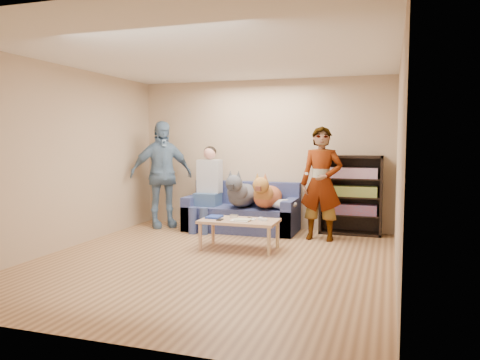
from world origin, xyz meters
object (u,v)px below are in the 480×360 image
(person_seated, at_px, (208,185))
(sofa, at_px, (242,214))
(dog_gray, at_px, (241,194))
(notebook_blue, at_px, (214,217))
(person_standing_right, at_px, (321,184))
(camera_silver, at_px, (234,216))
(person_standing_left, at_px, (161,174))
(coffee_table, at_px, (239,223))
(dog_tan, at_px, (267,195))
(bookshelf, at_px, (351,193))

(person_seated, bearing_deg, sofa, 12.13)
(person_seated, bearing_deg, dog_gray, -4.33)
(notebook_blue, distance_m, person_seated, 1.32)
(person_standing_right, xyz_separation_m, notebook_blue, (-1.42, -0.92, -0.45))
(camera_silver, bearing_deg, person_seated, 128.21)
(person_standing_left, bearing_deg, notebook_blue, -80.22)
(notebook_blue, distance_m, coffee_table, 0.41)
(coffee_table, bearing_deg, person_seated, 128.95)
(person_seated, xyz_separation_m, dog_tan, (1.07, -0.06, -0.13))
(person_standing_left, xyz_separation_m, notebook_blue, (1.44, -1.12, -0.51))
(person_standing_left, xyz_separation_m, dog_gray, (1.50, -0.03, -0.29))
(person_standing_left, xyz_separation_m, camera_silver, (1.72, -1.05, -0.50))
(person_seated, bearing_deg, notebook_blue, -63.68)
(camera_silver, distance_m, coffee_table, 0.18)
(person_seated, height_order, bookshelf, person_seated)
(notebook_blue, distance_m, dog_gray, 1.12)
(person_standing_right, bearing_deg, bookshelf, 58.97)
(dog_tan, distance_m, coffee_table, 1.18)
(person_standing_right, distance_m, coffee_table, 1.49)
(camera_silver, relative_size, person_seated, 0.07)
(person_standing_right, xyz_separation_m, dog_gray, (-1.36, 0.18, -0.22))
(camera_silver, height_order, sofa, sofa)
(dog_tan, bearing_deg, bookshelf, 17.53)
(coffee_table, bearing_deg, sofa, 105.94)
(camera_silver, distance_m, bookshelf, 2.12)
(notebook_blue, distance_m, bookshelf, 2.38)
(dog_gray, relative_size, coffee_table, 1.15)
(person_seated, bearing_deg, dog_tan, -3.02)
(person_standing_left, distance_m, dog_gray, 1.53)
(person_standing_right, bearing_deg, camera_silver, -140.35)
(person_standing_right, xyz_separation_m, dog_tan, (-0.92, 0.17, -0.24))
(person_standing_right, xyz_separation_m, camera_silver, (-1.14, -0.85, -0.44))
(camera_silver, bearing_deg, dog_tan, 77.68)
(person_standing_right, bearing_deg, person_seated, 176.51)
(sofa, relative_size, dog_tan, 1.62)
(camera_silver, relative_size, sofa, 0.06)
(person_standing_left, bearing_deg, person_standing_right, -46.37)
(coffee_table, xyz_separation_m, bookshelf, (1.42, 1.56, 0.31))
(notebook_blue, xyz_separation_m, sofa, (0.02, 1.27, -0.15))
(person_standing_left, relative_size, notebook_blue, 7.25)
(camera_silver, height_order, dog_tan, dog_tan)
(camera_silver, relative_size, dog_tan, 0.09)
(notebook_blue, xyz_separation_m, camera_silver, (0.28, 0.07, 0.01))
(person_standing_right, bearing_deg, coffee_table, -133.49)
(dog_tan, bearing_deg, notebook_blue, -114.77)
(person_seated, xyz_separation_m, coffee_table, (0.97, -1.20, -0.40))
(notebook_blue, xyz_separation_m, dog_gray, (0.06, 1.10, 0.22))
(person_standing_right, distance_m, dog_gray, 1.39)
(camera_silver, distance_m, dog_tan, 1.06)
(person_standing_right, height_order, person_standing_left, person_standing_left)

